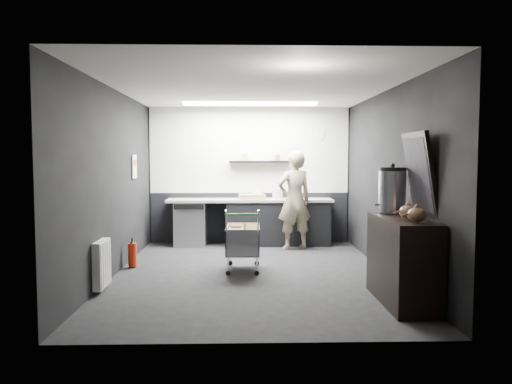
{
  "coord_description": "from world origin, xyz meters",
  "views": [
    {
      "loc": [
        -0.14,
        -7.23,
        1.71
      ],
      "look_at": [
        0.07,
        0.4,
        1.18
      ],
      "focal_mm": 35.0,
      "sensor_mm": 36.0,
      "label": 1
    }
  ],
  "objects": [
    {
      "name": "ceiling",
      "position": [
        0.0,
        0.0,
        2.7
      ],
      "size": [
        5.5,
        5.5,
        0.0
      ],
      "primitive_type": "plane",
      "rotation": [
        3.14,
        0.0,
        0.0
      ],
      "color": "white",
      "rests_on": "wall_back"
    },
    {
      "name": "dado_panel",
      "position": [
        0.0,
        2.73,
        0.5
      ],
      "size": [
        3.95,
        0.02,
        1.0
      ],
      "primitive_type": "cube",
      "color": "black",
      "rests_on": "wall_back"
    },
    {
      "name": "kitchen_wall_panel",
      "position": [
        0.0,
        2.73,
        1.85
      ],
      "size": [
        3.95,
        0.02,
        1.7
      ],
      "primitive_type": "cube",
      "color": "silver",
      "rests_on": "wall_back"
    },
    {
      "name": "pink_tub",
      "position": [
        0.54,
        2.42,
        1.0
      ],
      "size": [
        0.2,
        0.2,
        0.2
      ],
      "primitive_type": "cylinder",
      "color": "beige",
      "rests_on": "prep_counter"
    },
    {
      "name": "wall_right",
      "position": [
        2.0,
        0.0,
        1.35
      ],
      "size": [
        0.0,
        5.5,
        5.5
      ],
      "primitive_type": "plane",
      "rotation": [
        1.57,
        0.0,
        -1.57
      ],
      "color": "black",
      "rests_on": "floor"
    },
    {
      "name": "sideboard",
      "position": [
        1.74,
        -1.49,
        0.63
      ],
      "size": [
        0.57,
        1.34,
        2.01
      ],
      "color": "black",
      "rests_on": "floor"
    },
    {
      "name": "wall_clock",
      "position": [
        1.4,
        2.72,
        2.15
      ],
      "size": [
        0.2,
        0.03,
        0.2
      ],
      "primitive_type": "cylinder",
      "rotation": [
        1.57,
        0.0,
        0.0
      ],
      "color": "silver",
      "rests_on": "wall_back"
    },
    {
      "name": "cardboard_box",
      "position": [
        0.04,
        2.37,
        0.95
      ],
      "size": [
        0.53,
        0.43,
        0.1
      ],
      "primitive_type": "cube",
      "rotation": [
        0.0,
        0.0,
        0.13
      ],
      "color": "tan",
      "rests_on": "prep_counter"
    },
    {
      "name": "prep_counter",
      "position": [
        0.14,
        2.42,
        0.46
      ],
      "size": [
        3.2,
        0.61,
        0.9
      ],
      "color": "black",
      "rests_on": "floor"
    },
    {
      "name": "floating_shelf",
      "position": [
        0.2,
        2.62,
        1.62
      ],
      "size": [
        1.2,
        0.22,
        0.04
      ],
      "primitive_type": "cube",
      "color": "black",
      "rests_on": "wall_back"
    },
    {
      "name": "fire_extinguisher",
      "position": [
        -1.85,
        0.46,
        0.21
      ],
      "size": [
        0.13,
        0.13,
        0.44
      ],
      "color": "#AF230B",
      "rests_on": "floor"
    },
    {
      "name": "person",
      "position": [
        0.82,
        1.97,
        0.91
      ],
      "size": [
        0.77,
        0.63,
        1.83
      ],
      "primitive_type": "imported",
      "rotation": [
        0.0,
        0.0,
        3.46
      ],
      "color": "#BFB697",
      "rests_on": "floor"
    },
    {
      "name": "wall_left",
      "position": [
        -2.0,
        0.0,
        1.35
      ],
      "size": [
        0.0,
        5.5,
        5.5
      ],
      "primitive_type": "plane",
      "rotation": [
        1.57,
        0.0,
        1.57
      ],
      "color": "black",
      "rests_on": "floor"
    },
    {
      "name": "white_container",
      "position": [
        0.16,
        2.37,
        0.98
      ],
      "size": [
        0.2,
        0.18,
        0.15
      ],
      "primitive_type": "cube",
      "rotation": [
        0.0,
        0.0,
        -0.3
      ],
      "color": "silver",
      "rests_on": "prep_counter"
    },
    {
      "name": "shopping_cart",
      "position": [
        -0.14,
        0.22,
        0.44
      ],
      "size": [
        0.52,
        0.85,
        0.92
      ],
      "color": "silver",
      "rests_on": "floor"
    },
    {
      "name": "wall_back",
      "position": [
        0.0,
        2.75,
        1.35
      ],
      "size": [
        5.5,
        0.0,
        5.5
      ],
      "primitive_type": "plane",
      "rotation": [
        1.57,
        0.0,
        0.0
      ],
      "color": "black",
      "rests_on": "floor"
    },
    {
      "name": "ceiling_strip",
      "position": [
        0.0,
        1.85,
        2.67
      ],
      "size": [
        2.4,
        0.2,
        0.04
      ],
      "primitive_type": "cube",
      "color": "white",
      "rests_on": "ceiling"
    },
    {
      "name": "radiator",
      "position": [
        -1.94,
        -0.9,
        0.35
      ],
      "size": [
        0.1,
        0.5,
        0.6
      ],
      "primitive_type": "cube",
      "color": "silver",
      "rests_on": "wall_left"
    },
    {
      "name": "floor",
      "position": [
        0.0,
        0.0,
        0.0
      ],
      "size": [
        5.5,
        5.5,
        0.0
      ],
      "primitive_type": "plane",
      "color": "black",
      "rests_on": "ground"
    },
    {
      "name": "poster_red_band",
      "position": [
        -1.98,
        1.3,
        1.62
      ],
      "size": [
        0.02,
        0.22,
        0.1
      ],
      "primitive_type": "cube",
      "color": "red",
      "rests_on": "poster"
    },
    {
      "name": "wall_front",
      "position": [
        0.0,
        -2.75,
        1.35
      ],
      "size": [
        5.5,
        0.0,
        5.5
      ],
      "primitive_type": "plane",
      "rotation": [
        -1.57,
        0.0,
        0.0
      ],
      "color": "black",
      "rests_on": "floor"
    },
    {
      "name": "poster",
      "position": [
        -1.98,
        1.3,
        1.55
      ],
      "size": [
        0.02,
        0.3,
        0.4
      ],
      "primitive_type": "cube",
      "color": "white",
      "rests_on": "wall_left"
    }
  ]
}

